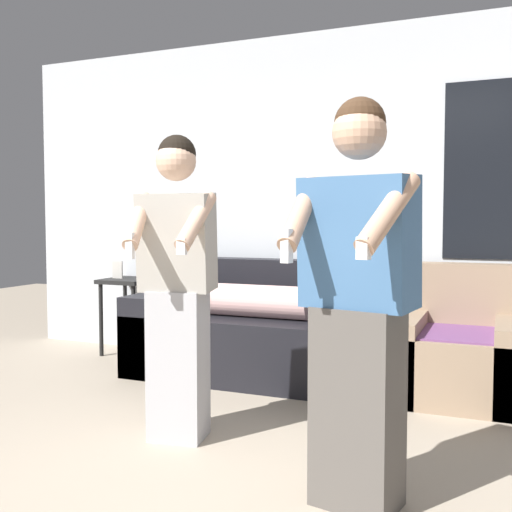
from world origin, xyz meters
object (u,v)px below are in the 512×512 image
(person_right, at_px, (358,304))
(person_left, at_px, (177,285))
(couch, at_px, (254,333))
(armchair, at_px, (458,353))
(side_table, at_px, (129,292))

(person_right, bearing_deg, person_left, 160.01)
(couch, height_order, armchair, armchair)
(side_table, distance_m, person_right, 3.26)
(side_table, xyz_separation_m, person_right, (2.52, -2.05, 0.30))
(couch, relative_size, person_left, 1.09)
(side_table, height_order, person_left, person_left)
(person_left, height_order, person_right, person_right)
(person_right, bearing_deg, side_table, 140.90)
(couch, distance_m, side_table, 1.35)
(armchair, distance_m, side_table, 2.82)
(couch, relative_size, side_table, 2.18)
(side_table, distance_m, person_left, 2.23)
(armchair, relative_size, person_right, 0.52)
(armchair, height_order, person_right, person_right)
(armchair, bearing_deg, side_table, 175.14)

